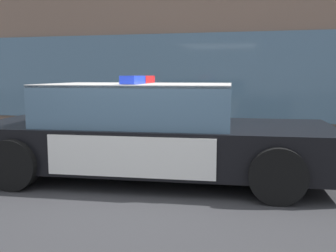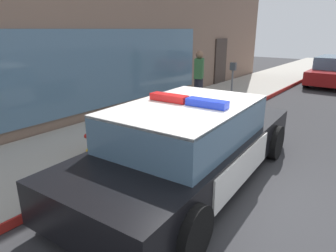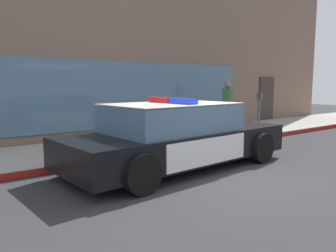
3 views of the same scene
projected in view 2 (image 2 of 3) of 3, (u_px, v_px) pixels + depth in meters
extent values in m
plane|color=#303033|center=(232.00, 188.00, 4.93)|extent=(48.00, 48.00, 0.00)
cube|color=#A39E93|center=(102.00, 141.00, 6.75)|extent=(48.00, 2.74, 0.15)
cube|color=maroon|center=(148.00, 156.00, 5.95)|extent=(28.80, 0.04, 0.14)
cube|color=slate|center=(53.00, 76.00, 7.00)|extent=(11.91, 0.08, 2.10)
cube|color=#382D28|center=(220.00, 63.00, 13.42)|extent=(1.00, 0.08, 2.10)
cube|color=black|center=(192.00, 152.00, 5.09)|extent=(5.20, 2.21, 0.60)
cube|color=silver|center=(230.00, 120.00, 6.33)|extent=(1.84, 1.96, 0.05)
cube|color=silver|center=(121.00, 187.00, 3.63)|extent=(1.54, 1.94, 0.05)
cube|color=silver|center=(144.00, 142.00, 5.52)|extent=(2.13, 0.17, 0.51)
cube|color=silver|center=(244.00, 168.00, 4.51)|extent=(2.13, 0.17, 0.51)
cube|color=yellow|center=(144.00, 142.00, 5.52)|extent=(0.22, 0.03, 0.26)
cube|color=slate|center=(187.00, 123.00, 4.75)|extent=(2.75, 1.86, 0.60)
cube|color=silver|center=(187.00, 105.00, 4.66)|extent=(2.75, 1.86, 0.04)
cube|color=red|center=(169.00, 98.00, 4.82)|extent=(0.24, 0.65, 0.11)
cube|color=blue|center=(207.00, 103.00, 4.46)|extent=(0.24, 0.65, 0.11)
cylinder|color=black|center=(192.00, 126.00, 6.97)|extent=(0.69, 0.26, 0.68)
cylinder|color=black|center=(274.00, 142.00, 5.97)|extent=(0.69, 0.26, 0.68)
cylinder|color=black|center=(78.00, 186.00, 4.31)|extent=(0.69, 0.26, 0.68)
cylinder|color=black|center=(192.00, 233.00, 3.32)|extent=(0.69, 0.26, 0.68)
cylinder|color=gold|center=(93.00, 152.00, 5.83)|extent=(0.28, 0.28, 0.10)
cylinder|color=gold|center=(92.00, 139.00, 5.75)|extent=(0.19, 0.19, 0.45)
sphere|color=gold|center=(91.00, 125.00, 5.66)|extent=(0.22, 0.22, 0.22)
cylinder|color=#B21E19|center=(91.00, 121.00, 5.63)|extent=(0.06, 0.06, 0.05)
cylinder|color=#B21E19|center=(97.00, 140.00, 5.66)|extent=(0.09, 0.10, 0.09)
cylinder|color=#B21E19|center=(87.00, 136.00, 5.82)|extent=(0.09, 0.10, 0.09)
cylinder|color=#B21E19|center=(98.00, 138.00, 5.87)|extent=(0.10, 0.12, 0.12)
cube|color=maroon|center=(336.00, 74.00, 13.98)|extent=(4.66, 1.82, 0.56)
cylinder|color=black|center=(321.00, 72.00, 15.70)|extent=(0.64, 0.20, 0.64)
cylinder|color=black|center=(307.00, 80.00, 13.37)|extent=(0.64, 0.20, 0.64)
cylinder|color=#23232D|center=(198.00, 91.00, 9.65)|extent=(0.28, 0.28, 0.85)
cube|color=#336638|center=(199.00, 68.00, 9.42)|extent=(0.47, 0.40, 0.62)
sphere|color=#8C664C|center=(200.00, 54.00, 9.29)|extent=(0.24, 0.24, 0.24)
cylinder|color=slate|center=(232.00, 87.00, 9.64)|extent=(0.06, 0.06, 1.10)
cube|color=#474C51|center=(233.00, 66.00, 9.44)|extent=(0.12, 0.18, 0.24)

